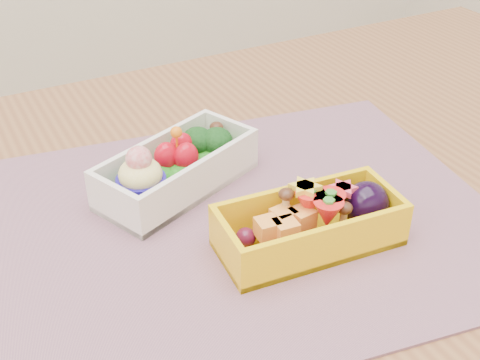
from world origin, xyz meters
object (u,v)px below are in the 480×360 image
placemat (235,222)px  bento_yellow (313,223)px  bento_white (176,168)px  table (278,319)px

placemat → bento_yellow: 0.08m
bento_white → bento_yellow: bearing=-85.9°
placemat → bento_white: size_ratio=2.68×
placemat → bento_white: bearing=108.6°
placemat → bento_yellow: bearing=-54.6°
table → bento_white: bento_white is taller
placemat → bento_white: (-0.02, 0.07, 0.02)m
bento_yellow → table: bearing=129.3°
placemat → bento_yellow: (0.04, -0.06, 0.02)m
bento_white → bento_yellow: 0.15m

